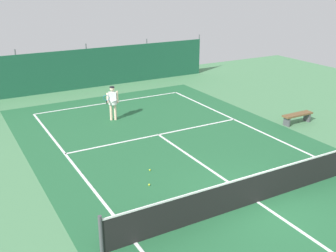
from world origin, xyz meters
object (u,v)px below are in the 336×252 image
(tennis_ball_near_player, at_px, (150,170))
(courtside_bench, at_px, (297,116))
(tennis_net, at_px, (259,187))
(tennis_player, at_px, (113,101))
(parked_car, at_px, (26,72))
(tennis_ball_midcourt, at_px, (149,185))

(tennis_ball_near_player, distance_m, courtside_bench, 8.28)
(tennis_ball_near_player, bearing_deg, tennis_net, -61.50)
(tennis_ball_near_player, bearing_deg, tennis_player, 80.64)
(parked_car, bearing_deg, tennis_net, -75.36)
(tennis_net, relative_size, tennis_ball_near_player, 153.33)
(tennis_net, height_order, parked_car, parked_car)
(tennis_net, xyz_separation_m, courtside_bench, (6.31, 4.50, -0.14))
(tennis_net, distance_m, parked_car, 18.44)
(tennis_ball_midcourt, relative_size, courtside_bench, 0.04)
(tennis_player, height_order, tennis_ball_near_player, tennis_player)
(tennis_player, relative_size, tennis_ball_near_player, 24.85)
(tennis_ball_near_player, relative_size, tennis_ball_midcourt, 1.00)
(tennis_ball_near_player, distance_m, tennis_ball_midcourt, 1.08)
(tennis_ball_near_player, distance_m, parked_car, 14.74)
(tennis_net, height_order, tennis_ball_midcourt, tennis_net)
(tennis_player, height_order, tennis_ball_midcourt, tennis_player)
(tennis_player, relative_size, parked_car, 0.38)
(tennis_ball_near_player, bearing_deg, tennis_ball_midcourt, -118.15)
(tennis_player, xyz_separation_m, tennis_ball_midcourt, (-1.44, -6.63, -0.93))
(tennis_ball_near_player, bearing_deg, courtside_bench, 6.94)
(tennis_ball_near_player, xyz_separation_m, tennis_ball_midcourt, (-0.51, -0.95, 0.00))
(parked_car, height_order, courtside_bench, parked_car)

